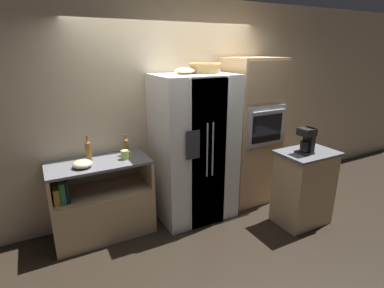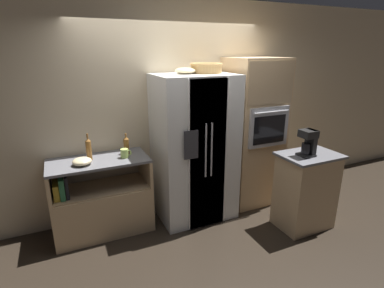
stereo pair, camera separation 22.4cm
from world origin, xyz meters
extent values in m
plane|color=black|center=(0.00, 0.00, 0.00)|extent=(20.00, 20.00, 0.00)
cube|color=beige|center=(0.00, 0.47, 1.40)|extent=(12.00, 0.06, 2.80)
cube|color=tan|center=(-1.04, 0.15, 0.28)|extent=(1.14, 0.57, 0.57)
cube|color=tan|center=(-1.04, 0.15, 0.58)|extent=(1.10, 0.52, 0.02)
cube|color=tan|center=(-1.60, 0.15, 0.74)|extent=(0.04, 0.57, 0.34)
cube|color=tan|center=(-0.49, 0.15, 0.74)|extent=(0.04, 0.57, 0.34)
cube|color=slate|center=(-1.04, 0.15, 0.92)|extent=(1.14, 0.57, 0.03)
cube|color=gold|center=(-1.53, 0.13, 0.67)|extent=(0.06, 0.32, 0.18)
cube|color=#337A4C|center=(-1.47, 0.13, 0.70)|extent=(0.05, 0.35, 0.24)
cube|color=black|center=(-1.42, 0.13, 0.71)|extent=(0.03, 0.32, 0.26)
cube|color=white|center=(0.15, 0.07, 0.94)|extent=(0.98, 0.74, 1.88)
cube|color=white|center=(0.15, -0.31, 0.94)|extent=(0.48, 0.02, 1.85)
cube|color=white|center=(0.16, -0.31, 0.94)|extent=(0.48, 0.02, 1.85)
cylinder|color=#B2B2B7|center=(0.12, -0.34, 1.04)|extent=(0.02, 0.02, 0.66)
cylinder|color=#B2B2B7|center=(0.19, -0.34, 1.04)|extent=(0.02, 0.02, 0.66)
cube|color=#2D2D33|center=(-0.07, -0.33, 1.13)|extent=(0.18, 0.01, 0.34)
cube|color=tan|center=(1.09, 0.11, 1.03)|extent=(0.74, 0.66, 2.07)
cube|color=#ADADB2|center=(1.09, -0.24, 1.20)|extent=(0.60, 0.04, 0.53)
cube|color=black|center=(1.09, -0.26, 1.17)|extent=(0.50, 0.01, 0.37)
cylinder|color=#B2B2B7|center=(1.09, -0.27, 1.40)|extent=(0.53, 0.02, 0.02)
cube|color=tan|center=(1.09, -0.22, 1.76)|extent=(0.69, 0.01, 0.54)
cube|color=tan|center=(1.29, -0.79, 0.47)|extent=(0.65, 0.47, 0.94)
cube|color=slate|center=(1.29, -0.79, 0.95)|extent=(0.71, 0.51, 0.03)
cylinder|color=tan|center=(0.35, 0.13, 1.94)|extent=(0.38, 0.38, 0.11)
torus|color=tan|center=(0.35, 0.13, 1.99)|extent=(0.40, 0.40, 0.03)
ellipsoid|color=beige|center=(0.06, 0.12, 1.92)|extent=(0.25, 0.25, 0.07)
cylinder|color=brown|center=(-1.13, 0.19, 1.05)|extent=(0.06, 0.06, 0.23)
cone|color=brown|center=(-1.13, 0.19, 1.18)|extent=(0.06, 0.06, 0.03)
cylinder|color=brown|center=(-1.13, 0.19, 1.23)|extent=(0.02, 0.02, 0.05)
cylinder|color=brown|center=(-0.69, 0.23, 1.03)|extent=(0.07, 0.07, 0.19)
cone|color=brown|center=(-0.69, 0.23, 1.14)|extent=(0.07, 0.07, 0.04)
cylinder|color=brown|center=(-0.69, 0.23, 1.18)|extent=(0.02, 0.02, 0.04)
cylinder|color=#B2D166|center=(-0.75, 0.10, 0.99)|extent=(0.09, 0.09, 0.11)
torus|color=#B2D166|center=(-0.70, 0.10, 0.99)|extent=(0.07, 0.01, 0.07)
ellipsoid|color=beige|center=(-1.23, 0.06, 0.98)|extent=(0.21, 0.21, 0.08)
cube|color=black|center=(1.20, -0.81, 0.98)|extent=(0.17, 0.17, 0.02)
cylinder|color=black|center=(1.18, -0.81, 1.06)|extent=(0.10, 0.10, 0.13)
cube|color=black|center=(1.25, -0.81, 1.13)|extent=(0.06, 0.14, 0.31)
cube|color=black|center=(1.20, -0.81, 1.24)|extent=(0.17, 0.17, 0.09)
camera|label=1|loc=(-1.60, -3.18, 2.18)|focal=28.00mm
camera|label=2|loc=(-1.40, -3.28, 2.18)|focal=28.00mm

